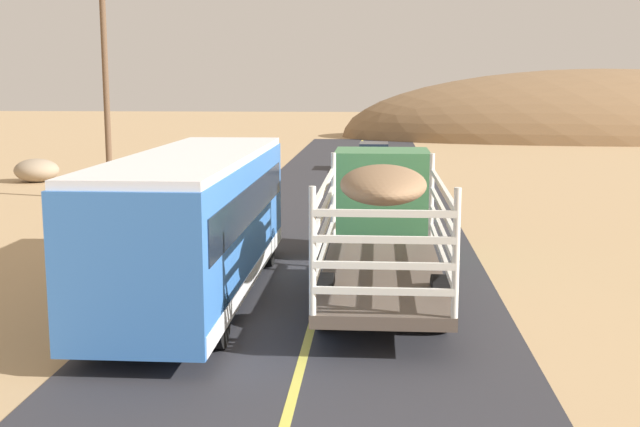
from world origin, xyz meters
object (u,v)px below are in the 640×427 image
object	(u,v)px
livestock_truck	(382,204)
power_pole_mid	(106,84)
boulder_mid_field	(37,170)
car_far	(374,158)
bus	(196,221)

from	to	relation	value
livestock_truck	power_pole_mid	size ratio (longest dim) A/B	1.11
livestock_truck	boulder_mid_field	xyz separation A→B (m)	(-16.33, 17.50, -1.23)
car_far	boulder_mid_field	world-z (taller)	car_far
livestock_truck	boulder_mid_field	bearing A→B (deg)	133.01
boulder_mid_field	power_pole_mid	bearing A→B (deg)	-45.05
bus	livestock_truck	bearing A→B (deg)	32.28
power_pole_mid	boulder_mid_field	distance (m)	8.68
bus	power_pole_mid	world-z (taller)	power_pole_mid
bus	car_far	size ratio (longest dim) A/B	2.27
livestock_truck	power_pole_mid	xyz separation A→B (m)	(-10.92, 12.09, 2.86)
car_far	power_pole_mid	distance (m)	16.23
livestock_truck	boulder_mid_field	world-z (taller)	livestock_truck
livestock_truck	car_far	size ratio (longest dim) A/B	2.20
livestock_truck	bus	xyz separation A→B (m)	(-4.04, -2.55, -0.04)
car_far	power_pole_mid	xyz separation A→B (m)	(-10.59, -11.65, 3.96)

